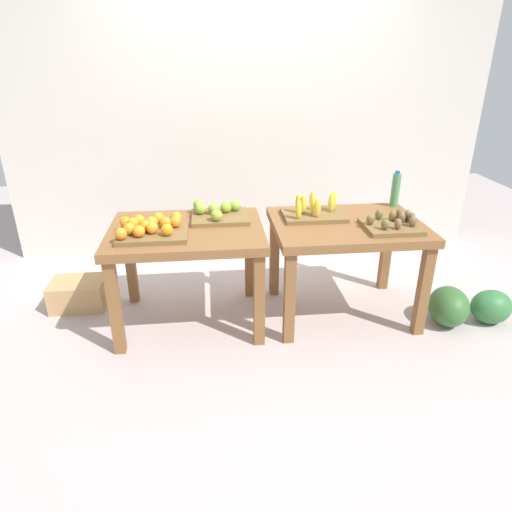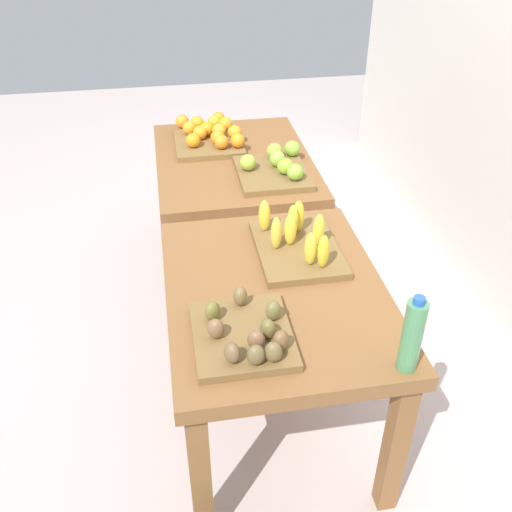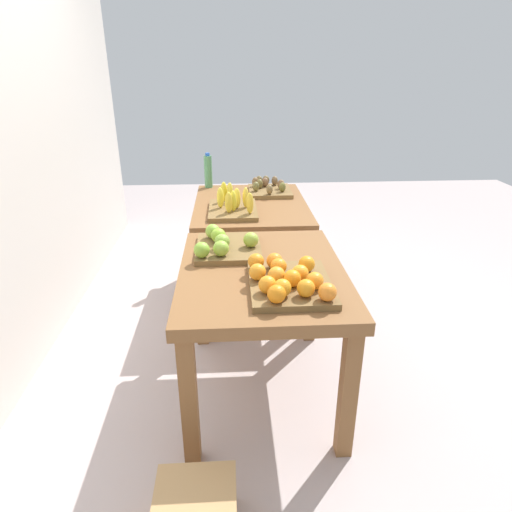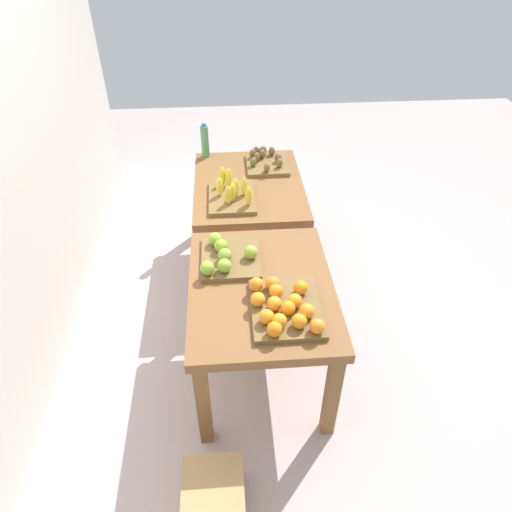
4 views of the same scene
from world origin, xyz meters
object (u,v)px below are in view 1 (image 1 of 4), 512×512
object	(u,v)px
apple_bin	(218,213)
water_bottle	(395,190)
orange_bin	(151,228)
kiwi_bin	(393,224)
banana_crate	(314,211)
watermelon_pile	(466,306)
display_table_left	(187,242)
cardboard_produce_box	(79,294)
display_table_right	(346,236)

from	to	relation	value
apple_bin	water_bottle	world-z (taller)	water_bottle
orange_bin	apple_bin	size ratio (longest dim) A/B	1.10
kiwi_bin	banana_crate	bearing A→B (deg)	149.48
orange_bin	kiwi_bin	distance (m)	1.60
water_bottle	watermelon_pile	distance (m)	1.00
display_table_left	cardboard_produce_box	size ratio (longest dim) A/B	2.60
kiwi_bin	orange_bin	bearing A→B (deg)	178.03
display_table_right	orange_bin	size ratio (longest dim) A/B	2.32
display_table_left	display_table_right	size ratio (longest dim) A/B	1.00
orange_bin	watermelon_pile	world-z (taller)	orange_bin
banana_crate	water_bottle	bearing A→B (deg)	15.59
water_bottle	watermelon_pile	size ratio (longest dim) A/B	0.42
display_table_left	kiwi_bin	bearing A→B (deg)	-6.35
display_table_left	water_bottle	world-z (taller)	water_bottle
orange_bin	apple_bin	distance (m)	0.52
display_table_right	orange_bin	xyz separation A→B (m)	(-1.34, -0.10, 0.15)
water_bottle	cardboard_produce_box	xyz separation A→B (m)	(-2.45, -0.02, -0.75)
watermelon_pile	kiwi_bin	bearing A→B (deg)	170.63
display_table_left	water_bottle	distance (m)	1.63
orange_bin	cardboard_produce_box	bearing A→B (deg)	148.54
apple_bin	banana_crate	size ratio (longest dim) A/B	0.92
orange_bin	cardboard_produce_box	world-z (taller)	orange_bin
banana_crate	cardboard_produce_box	xyz separation A→B (m)	(-1.78, 0.17, -0.66)
display_table_left	orange_bin	xyz separation A→B (m)	(-0.22, -0.10, 0.15)
display_table_right	display_table_left	bearing A→B (deg)	180.00
display_table_right	orange_bin	world-z (taller)	orange_bin
watermelon_pile	orange_bin	bearing A→B (deg)	176.02
orange_bin	water_bottle	bearing A→B (deg)	12.99
apple_bin	water_bottle	distance (m)	1.37
banana_crate	display_table_right	bearing A→B (deg)	-30.81
display_table_right	watermelon_pile	xyz separation A→B (m)	(0.85, -0.25, -0.49)
water_bottle	cardboard_produce_box	world-z (taller)	water_bottle
display_table_left	watermelon_pile	bearing A→B (deg)	-7.25
apple_bin	cardboard_produce_box	bearing A→B (deg)	173.57
watermelon_pile	cardboard_produce_box	bearing A→B (deg)	169.03
kiwi_bin	watermelon_pile	distance (m)	0.86
kiwi_bin	water_bottle	world-z (taller)	water_bottle
display_table_right	kiwi_bin	distance (m)	0.34
cardboard_produce_box	water_bottle	bearing A→B (deg)	0.39
apple_bin	watermelon_pile	size ratio (longest dim) A/B	0.62
banana_crate	apple_bin	bearing A→B (deg)	175.92
banana_crate	cardboard_produce_box	distance (m)	1.90
banana_crate	water_bottle	world-z (taller)	water_bottle
orange_bin	apple_bin	bearing A→B (deg)	31.88
display_table_right	kiwi_bin	size ratio (longest dim) A/B	2.89
display_table_right	water_bottle	xyz separation A→B (m)	(0.46, 0.32, 0.23)
apple_bin	cardboard_produce_box	size ratio (longest dim) A/B	1.02
orange_bin	water_bottle	world-z (taller)	water_bottle
display_table_right	cardboard_produce_box	size ratio (longest dim) A/B	2.60
apple_bin	cardboard_produce_box	distance (m)	1.28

